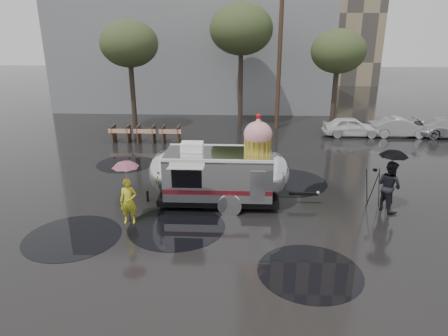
{
  "coord_description": "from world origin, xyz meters",
  "views": [
    {
      "loc": [
        0.13,
        -12.83,
        6.48
      ],
      "look_at": [
        -0.52,
        1.41,
        1.45
      ],
      "focal_mm": 32.0,
      "sensor_mm": 36.0,
      "label": 1
    }
  ],
  "objects_px": {
    "airstream_trailer": "(221,172)",
    "person_right": "(389,186)",
    "tripod": "(373,184)",
    "person_left": "(129,201)"
  },
  "relations": [
    {
      "from": "airstream_trailer",
      "to": "tripod",
      "type": "relative_size",
      "value": 4.47
    },
    {
      "from": "person_left",
      "to": "person_right",
      "type": "height_order",
      "value": "person_right"
    },
    {
      "from": "person_left",
      "to": "person_right",
      "type": "xyz_separation_m",
      "value": [
        9.33,
        1.44,
        0.15
      ]
    },
    {
      "from": "person_right",
      "to": "tripod",
      "type": "bearing_deg",
      "value": 20.74
    },
    {
      "from": "airstream_trailer",
      "to": "person_right",
      "type": "height_order",
      "value": "airstream_trailer"
    },
    {
      "from": "airstream_trailer",
      "to": "person_right",
      "type": "distance_m",
      "value": 6.24
    },
    {
      "from": "airstream_trailer",
      "to": "person_left",
      "type": "height_order",
      "value": "airstream_trailer"
    },
    {
      "from": "person_right",
      "to": "tripod",
      "type": "distance_m",
      "value": 0.61
    },
    {
      "from": "airstream_trailer",
      "to": "tripod",
      "type": "xyz_separation_m",
      "value": [
        5.78,
        0.06,
        -0.38
      ]
    },
    {
      "from": "airstream_trailer",
      "to": "tripod",
      "type": "distance_m",
      "value": 5.8
    }
  ]
}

